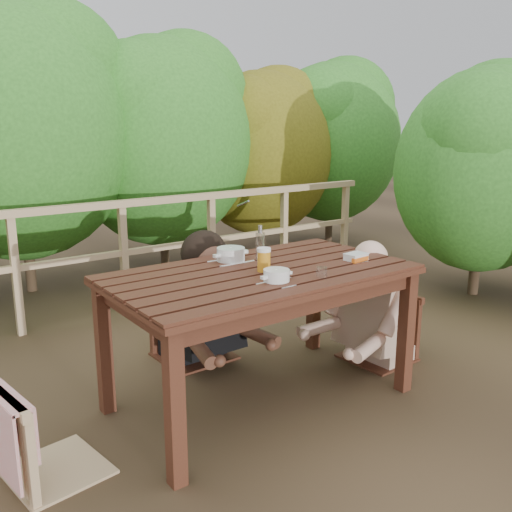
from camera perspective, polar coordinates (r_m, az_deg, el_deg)
ground at (r=3.55m, az=0.49°, el=-14.42°), size 60.00×60.00×0.00m
table at (r=3.38m, az=0.51°, el=-8.35°), size 1.75×0.98×0.81m
chair_left at (r=2.87m, az=-20.35°, el=-12.39°), size 0.51×0.51×0.90m
chair_far at (r=3.98m, az=-6.50°, el=-3.58°), size 0.51×0.51×1.00m
chair_right at (r=4.04m, az=12.53°, el=-4.35°), size 0.46×0.46×0.89m
woman at (r=3.94m, az=-6.74°, el=-0.32°), size 0.60×0.74×1.46m
diner_right at (r=3.99m, az=13.02°, el=-0.42°), size 0.74×0.61×1.45m
railing at (r=5.02m, az=-13.29°, el=-0.17°), size 5.60×0.10×1.01m
hedge_row at (r=6.15m, az=-15.06°, el=15.30°), size 6.60×1.60×3.80m
soup_near at (r=3.02m, az=2.10°, el=-2.12°), size 0.24×0.24×0.08m
soup_far at (r=3.46m, az=-2.58°, el=0.06°), size 0.29×0.29×0.10m
beer_glass at (r=3.21m, az=0.81°, el=-0.51°), size 0.08×0.08×0.15m
bottle at (r=3.44m, az=0.43°, el=1.19°), size 0.06×0.06×0.24m
tumbler at (r=3.12m, az=6.71°, el=-1.79°), size 0.06×0.06×0.07m
butter_tub at (r=3.53m, az=10.15°, el=-0.20°), size 0.15×0.11×0.06m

